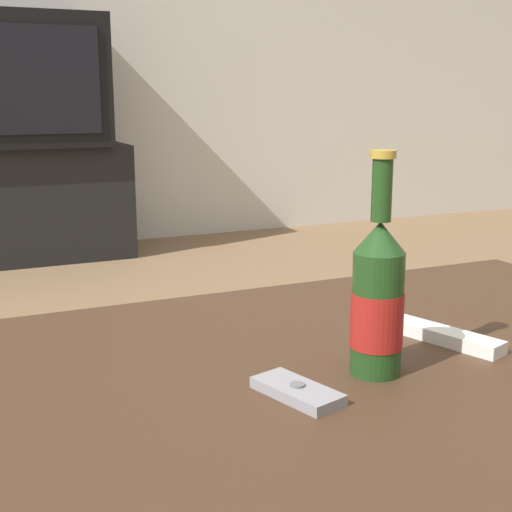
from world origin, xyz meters
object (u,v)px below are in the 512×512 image
(cell_phone, at_px, (297,391))
(remote_control, at_px, (445,336))
(television, at_px, (26,81))
(beer_bottle, at_px, (378,299))
(tv_stand, at_px, (34,203))

(cell_phone, height_order, remote_control, remote_control)
(television, relative_size, beer_bottle, 2.37)
(cell_phone, distance_m, remote_control, 0.30)
(tv_stand, height_order, remote_control, tv_stand)
(television, relative_size, cell_phone, 5.41)
(television, height_order, cell_phone, television)
(beer_bottle, relative_size, cell_phone, 2.28)
(beer_bottle, distance_m, remote_control, 0.19)
(television, xyz_separation_m, remote_control, (0.25, -2.71, -0.41))
(tv_stand, height_order, television, television)
(beer_bottle, height_order, remote_control, beer_bottle)
(television, xyz_separation_m, beer_bottle, (0.09, -2.76, -0.32))
(television, distance_m, beer_bottle, 2.78)
(television, bearing_deg, beer_bottle, -88.16)
(cell_phone, bearing_deg, television, 72.78)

